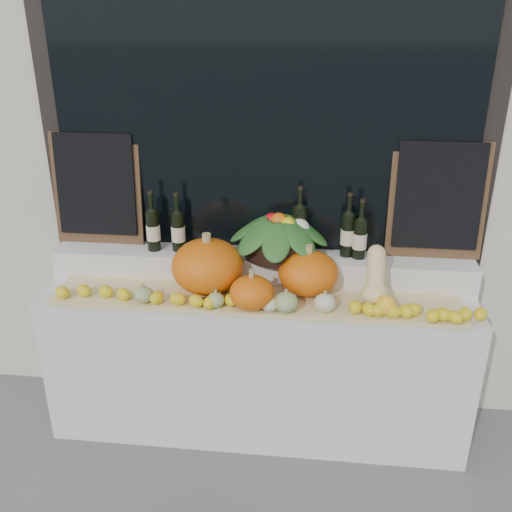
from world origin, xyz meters
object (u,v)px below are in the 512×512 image
Objects in this scene: butternut_squash at (375,281)px; produce_bowl at (279,234)px; pumpkin_left at (208,266)px; pumpkin_right at (308,273)px; wine_bottle_tall at (299,229)px.

produce_bowl is (-0.50, 0.24, 0.13)m from butternut_squash.
pumpkin_left is 1.30× the size of butternut_squash.
butternut_squash reaches higher than pumpkin_left.
produce_bowl is at bearing 135.10° from pumpkin_right.
pumpkin_right is at bearing 3.90° from pumpkin_left.
pumpkin_right is 0.27m from wine_bottle_tall.
pumpkin_left reaches higher than pumpkin_right.
butternut_squash is at bearing -25.31° from produce_bowl.
produce_bowl is (0.35, 0.20, 0.11)m from pumpkin_left.
produce_bowl is (-0.17, 0.17, 0.14)m from pumpkin_right.
wine_bottle_tall reaches higher than butternut_squash.
pumpkin_left is at bearing -151.29° from wine_bottle_tall.
pumpkin_left is at bearing -176.10° from pumpkin_right.
wine_bottle_tall reaches higher than pumpkin_right.
produce_bowl reaches higher than pumpkin_left.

